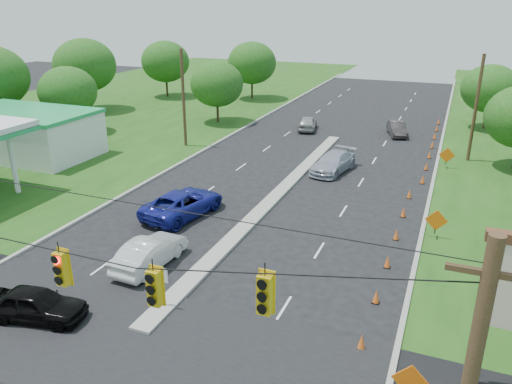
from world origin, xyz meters
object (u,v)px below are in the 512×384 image
at_px(gas_station, 12,132).
at_px(white_sedan, 150,253).
at_px(blue_pickup, 183,203).
at_px(black_sedan, 36,304).

relative_size(gas_station, white_sedan, 4.13).
relative_size(white_sedan, blue_pickup, 0.79).
xyz_separation_m(white_sedan, blue_pickup, (-1.74, 6.44, 0.05)).
distance_m(gas_station, black_sedan, 25.57).
bearing_deg(black_sedan, white_sedan, -30.21).
relative_size(black_sedan, blue_pickup, 0.72).
height_order(black_sedan, white_sedan, white_sedan).
bearing_deg(black_sedan, blue_pickup, -12.63).
bearing_deg(gas_station, black_sedan, -41.86).
xyz_separation_m(gas_station, blue_pickup, (19.20, -4.77, -1.74)).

